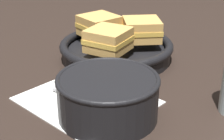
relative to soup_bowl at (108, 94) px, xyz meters
name	(u,v)px	position (x,y,z in m)	size (l,w,h in m)	color
ground_plane	(113,90)	(-0.06, 0.06, -0.04)	(4.00, 4.00, 0.00)	black
napkin	(86,100)	(-0.06, 0.00, -0.04)	(0.23, 0.20, 0.00)	white
soup_bowl	(108,94)	(0.00, 0.00, 0.00)	(0.16, 0.16, 0.07)	black
spoon	(103,104)	(-0.02, 0.01, -0.03)	(0.15, 0.06, 0.01)	#9E9EA3
skillet	(116,49)	(-0.18, 0.17, -0.02)	(0.35, 0.25, 0.04)	black
sandwich_near_left	(142,29)	(-0.15, 0.22, 0.02)	(0.11, 0.11, 0.05)	tan
sandwich_near_right	(99,26)	(-0.23, 0.17, 0.02)	(0.08, 0.08, 0.05)	tan
sandwich_far_left	(108,40)	(-0.14, 0.12, 0.02)	(0.10, 0.10, 0.05)	tan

